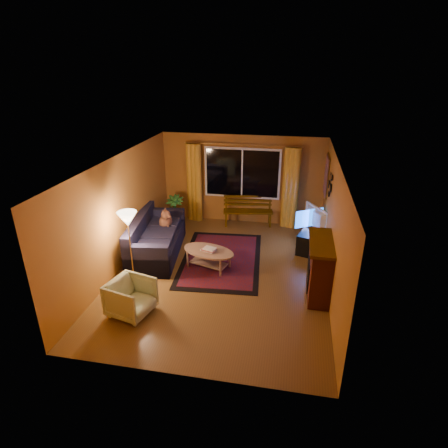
% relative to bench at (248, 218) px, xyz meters
% --- Properties ---
extents(floor, '(4.50, 6.00, 0.02)m').
position_rel_bench_xyz_m(floor, '(-0.22, -2.75, -0.22)').
color(floor, brown).
rests_on(floor, ground).
extents(ceiling, '(4.50, 6.00, 0.02)m').
position_rel_bench_xyz_m(ceiling, '(-0.22, -2.75, 2.30)').
color(ceiling, white).
rests_on(ceiling, ground).
extents(wall_back, '(4.50, 0.02, 2.50)m').
position_rel_bench_xyz_m(wall_back, '(-0.22, 0.26, 1.04)').
color(wall_back, '#B27029').
rests_on(wall_back, ground).
extents(wall_left, '(0.02, 6.00, 2.50)m').
position_rel_bench_xyz_m(wall_left, '(-2.48, -2.75, 1.04)').
color(wall_left, '#B27029').
rests_on(wall_left, ground).
extents(wall_right, '(0.02, 6.00, 2.50)m').
position_rel_bench_xyz_m(wall_right, '(2.04, -2.75, 1.04)').
color(wall_right, '#B27029').
rests_on(wall_right, ground).
extents(window, '(2.00, 0.02, 1.30)m').
position_rel_bench_xyz_m(window, '(-0.22, 0.19, 1.24)').
color(window, black).
rests_on(window, wall_back).
extents(curtain_rod, '(3.20, 0.03, 0.03)m').
position_rel_bench_xyz_m(curtain_rod, '(-0.22, 0.15, 2.04)').
color(curtain_rod, '#BF8C3F').
rests_on(curtain_rod, wall_back).
extents(curtain_left, '(0.36, 0.36, 2.24)m').
position_rel_bench_xyz_m(curtain_left, '(-1.57, 0.13, 0.91)').
color(curtain_left, gold).
rests_on(curtain_left, ground).
extents(curtain_right, '(0.36, 0.36, 2.24)m').
position_rel_bench_xyz_m(curtain_right, '(1.13, 0.13, 0.91)').
color(curtain_right, gold).
rests_on(curtain_right, ground).
extents(bench, '(1.42, 0.62, 0.41)m').
position_rel_bench_xyz_m(bench, '(0.00, 0.00, 0.00)').
color(bench, '#472B02').
rests_on(bench, ground).
extents(potted_plant, '(0.56, 0.56, 0.90)m').
position_rel_bench_xyz_m(potted_plant, '(-2.00, -0.47, 0.25)').
color(potted_plant, '#235B1E').
rests_on(potted_plant, ground).
extents(sofa, '(1.31, 2.44, 0.94)m').
position_rel_bench_xyz_m(sofa, '(-1.91, -2.15, 0.26)').
color(sofa, black).
rests_on(sofa, ground).
extents(dog, '(0.49, 0.55, 0.50)m').
position_rel_bench_xyz_m(dog, '(-1.86, -1.63, 0.51)').
color(dog, brown).
rests_on(dog, sofa).
extents(armchair, '(0.83, 0.86, 0.74)m').
position_rel_bench_xyz_m(armchair, '(-1.56, -4.47, 0.17)').
color(armchair, beige).
rests_on(armchair, ground).
extents(floor_lamp, '(0.29, 0.29, 1.55)m').
position_rel_bench_xyz_m(floor_lamp, '(-2.02, -3.35, 0.57)').
color(floor_lamp, '#BF8C3F').
rests_on(floor_lamp, ground).
extents(rug, '(2.03, 2.99, 0.02)m').
position_rel_bench_xyz_m(rug, '(-0.34, -2.14, -0.20)').
color(rug, maroon).
rests_on(rug, ground).
extents(coffee_table, '(1.52, 1.52, 0.44)m').
position_rel_bench_xyz_m(coffee_table, '(-0.55, -2.58, 0.01)').
color(coffee_table, '#9E775C').
rests_on(coffee_table, ground).
extents(tv_console, '(0.76, 1.29, 0.51)m').
position_rel_bench_xyz_m(tv_console, '(1.74, -1.10, 0.05)').
color(tv_console, black).
rests_on(tv_console, ground).
extents(television, '(0.62, 0.88, 0.55)m').
position_rel_bench_xyz_m(television, '(1.74, -1.10, 0.58)').
color(television, black).
rests_on(television, tv_console).
extents(fireplace, '(0.40, 1.20, 1.10)m').
position_rel_bench_xyz_m(fireplace, '(1.83, -3.15, 0.34)').
color(fireplace, maroon).
rests_on(fireplace, ground).
extents(mirror_cluster, '(0.06, 0.60, 0.56)m').
position_rel_bench_xyz_m(mirror_cluster, '(1.99, -1.45, 1.59)').
color(mirror_cluster, black).
rests_on(mirror_cluster, wall_right).
extents(painting, '(0.04, 0.76, 0.96)m').
position_rel_bench_xyz_m(painting, '(2.00, -0.30, 1.44)').
color(painting, '#D15314').
rests_on(painting, wall_right).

